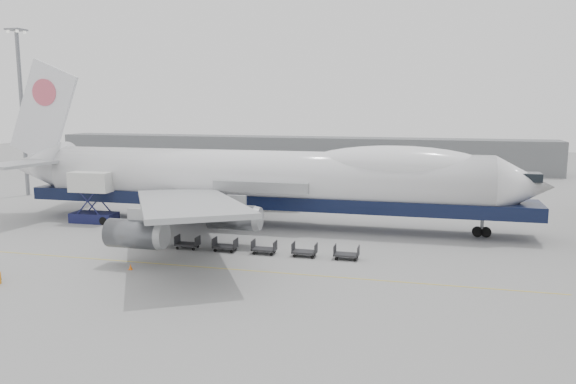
# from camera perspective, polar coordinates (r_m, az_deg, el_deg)

# --- Properties ---
(ground) EXTENTS (260.00, 260.00, 0.00)m
(ground) POSITION_cam_1_polar(r_m,az_deg,el_deg) (56.05, -6.33, -5.88)
(ground) COLOR gray
(ground) RESTS_ON ground
(apron_line) EXTENTS (60.00, 0.15, 0.01)m
(apron_line) POSITION_cam_1_polar(r_m,az_deg,el_deg) (50.68, -8.71, -7.54)
(apron_line) COLOR gold
(apron_line) RESTS_ON ground
(hangar) EXTENTS (110.00, 8.00, 7.00)m
(hangar) POSITION_cam_1_polar(r_m,az_deg,el_deg) (124.63, 0.56, 4.02)
(hangar) COLOR slate
(hangar) RESTS_ON ground
(floodlight_mast) EXTENTS (2.40, 2.40, 25.43)m
(floodlight_mast) POSITION_cam_1_polar(r_m,az_deg,el_deg) (96.49, -25.44, 8.10)
(floodlight_mast) COLOR slate
(floodlight_mast) RESTS_ON ground
(airliner) EXTENTS (67.00, 55.30, 19.98)m
(airliner) POSITION_cam_1_polar(r_m,az_deg,el_deg) (65.94, -2.26, 1.40)
(airliner) COLOR white
(airliner) RESTS_ON ground
(catering_truck) EXTENTS (5.52, 3.93, 6.20)m
(catering_truck) POSITION_cam_1_polar(r_m,az_deg,el_deg) (71.87, -19.19, -0.21)
(catering_truck) COLOR #161A44
(catering_truck) RESTS_ON ground
(traffic_cone) EXTENTS (0.34, 0.34, 0.50)m
(traffic_cone) POSITION_cam_1_polar(r_m,az_deg,el_deg) (51.20, -15.71, -7.34)
(traffic_cone) COLOR orange
(traffic_cone) RESTS_ON ground
(dolly_0) EXTENTS (2.30, 1.35, 1.30)m
(dolly_0) POSITION_cam_1_polar(r_m,az_deg,el_deg) (58.72, -13.73, -4.86)
(dolly_0) COLOR #2D2D30
(dolly_0) RESTS_ON ground
(dolly_1) EXTENTS (2.30, 1.35, 1.30)m
(dolly_1) POSITION_cam_1_polar(r_m,az_deg,el_deg) (57.00, -10.17, -5.17)
(dolly_1) COLOR #2D2D30
(dolly_1) RESTS_ON ground
(dolly_2) EXTENTS (2.30, 1.35, 1.30)m
(dolly_2) POSITION_cam_1_polar(r_m,az_deg,el_deg) (55.52, -6.40, -5.46)
(dolly_2) COLOR #2D2D30
(dolly_2) RESTS_ON ground
(dolly_3) EXTENTS (2.30, 1.35, 1.30)m
(dolly_3) POSITION_cam_1_polar(r_m,az_deg,el_deg) (54.28, -2.44, -5.75)
(dolly_3) COLOR #2D2D30
(dolly_3) RESTS_ON ground
(dolly_4) EXTENTS (2.30, 1.35, 1.30)m
(dolly_4) POSITION_cam_1_polar(r_m,az_deg,el_deg) (53.32, 1.69, -6.02)
(dolly_4) COLOR #2D2D30
(dolly_4) RESTS_ON ground
(dolly_5) EXTENTS (2.30, 1.35, 1.30)m
(dolly_5) POSITION_cam_1_polar(r_m,az_deg,el_deg) (52.64, 5.96, -6.26)
(dolly_5) COLOR #2D2D30
(dolly_5) RESTS_ON ground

